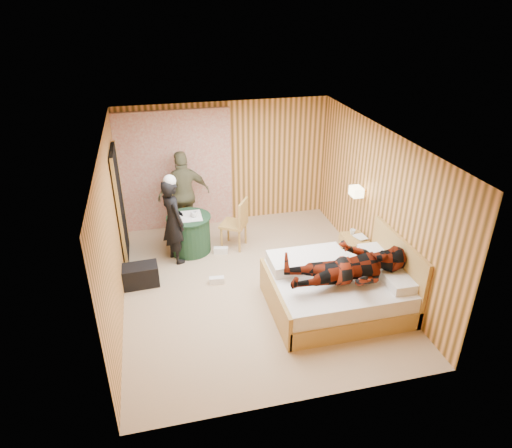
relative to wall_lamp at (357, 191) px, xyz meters
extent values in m
cube|color=tan|center=(-1.92, -0.45, -1.30)|extent=(4.20, 5.00, 0.01)
cube|color=white|center=(-1.92, -0.45, 1.20)|extent=(4.20, 5.00, 0.01)
cube|color=#F4A55D|center=(-1.92, 2.05, -0.05)|extent=(4.20, 0.02, 2.50)
cube|color=#F4A55D|center=(-4.02, -0.45, -0.05)|extent=(0.02, 5.00, 2.50)
cube|color=#F4A55D|center=(0.18, -0.45, -0.05)|extent=(0.02, 5.00, 2.50)
cube|color=beige|center=(-2.92, 1.98, -0.10)|extent=(2.20, 0.08, 2.40)
cube|color=black|center=(-3.98, 0.95, -0.28)|extent=(0.06, 0.90, 2.05)
cylinder|color=gold|center=(0.08, 0.00, 0.00)|extent=(0.18, 0.04, 0.04)
cube|color=beige|center=(0.00, 0.00, 0.00)|extent=(0.18, 0.24, 0.16)
cube|color=tan|center=(-0.82, -1.35, -1.15)|extent=(1.98, 1.58, 0.30)
cube|color=white|center=(-0.82, -1.35, -0.88)|extent=(1.92, 1.52, 0.25)
cube|color=tan|center=(-1.81, -1.35, -1.02)|extent=(0.06, 1.58, 0.55)
cube|color=tan|center=(0.14, -1.35, -0.76)|extent=(0.06, 1.58, 1.09)
cube|color=white|center=(-0.05, -1.72, -0.69)|extent=(0.38, 0.54, 0.14)
cube|color=white|center=(-0.05, -0.97, -0.69)|extent=(0.38, 0.54, 0.14)
cube|color=white|center=(-1.17, -0.90, -0.67)|extent=(1.19, 0.59, 0.18)
cube|color=tan|center=(-0.04, -0.23, -1.04)|extent=(0.38, 0.52, 0.52)
cube|color=tan|center=(-0.04, -0.23, -0.87)|extent=(0.40, 0.54, 0.03)
cylinder|color=#1B3A25|center=(-2.82, 0.90, -0.96)|extent=(0.76, 0.76, 0.69)
cylinder|color=#1B3A25|center=(-2.82, 0.90, -0.61)|extent=(0.81, 0.81, 0.03)
cube|color=white|center=(-2.82, 0.90, -0.58)|extent=(0.61, 0.61, 0.01)
cube|color=tan|center=(-2.82, 1.47, -0.85)|extent=(0.53, 0.53, 0.05)
cube|color=tan|center=(-2.88, 1.65, -0.60)|extent=(0.41, 0.17, 0.46)
cylinder|color=tan|center=(-2.93, 1.25, -1.08)|extent=(0.04, 0.04, 0.43)
cylinder|color=tan|center=(-2.71, 1.68, -1.08)|extent=(0.04, 0.04, 0.43)
cube|color=tan|center=(-2.00, 0.87, -0.83)|extent=(0.60, 0.60, 0.05)
cube|color=tan|center=(-1.83, 0.76, -0.57)|extent=(0.26, 0.40, 0.48)
cylinder|color=tan|center=(-2.06, 1.11, -1.08)|extent=(0.04, 0.04, 0.45)
cylinder|color=tan|center=(-1.94, 0.62, -1.08)|extent=(0.04, 0.04, 0.45)
cube|color=black|center=(-3.77, -0.03, -1.12)|extent=(0.66, 0.38, 0.36)
cube|color=white|center=(-2.29, 0.67, -1.24)|extent=(0.28, 0.16, 0.12)
cube|color=white|center=(-2.52, -0.28, -1.24)|extent=(0.26, 0.13, 0.11)
imported|color=black|center=(-3.11, 0.63, -0.52)|extent=(0.57, 0.67, 1.56)
imported|color=brown|center=(-2.82, 1.58, -0.44)|extent=(1.07, 0.58, 1.72)
imported|color=#601809|center=(-0.77, -1.55, -0.33)|extent=(0.86, 0.67, 1.77)
imported|color=white|center=(-0.04, -0.28, -0.76)|extent=(0.22, 0.26, 0.02)
imported|color=white|center=(-0.04, -0.28, -0.74)|extent=(0.18, 0.23, 0.02)
imported|color=white|center=(-0.04, -0.10, -0.73)|extent=(0.11, 0.11, 0.09)
imported|color=white|center=(-2.72, 0.85, -0.53)|extent=(0.14, 0.14, 0.10)
camera|label=1|loc=(-3.35, -6.60, 3.08)|focal=32.00mm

